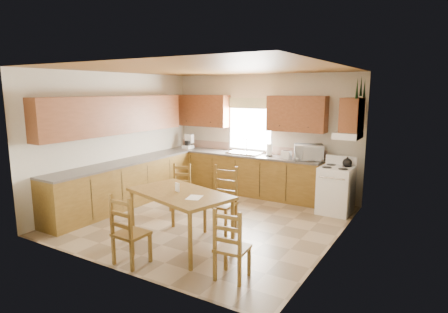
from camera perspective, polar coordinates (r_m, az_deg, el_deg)
The scene contains 35 objects.
floor at distance 6.96m, azimuth -2.37°, elevation -9.63°, with size 4.50×4.50×0.00m, color #887457.
ceiling at distance 6.56m, azimuth -2.54°, elevation 13.17°, with size 4.50×4.50×0.00m, color brown.
wall_left at distance 8.08m, azimuth -15.90°, elevation 2.62°, with size 4.50×4.50×0.00m, color beige.
wall_right at distance 5.72m, azimuth 16.71°, elevation -0.39°, with size 4.50×4.50×0.00m, color beige.
wall_back at distance 8.58m, azimuth 5.88°, elevation 3.37°, with size 4.50×4.50×0.00m, color beige.
wall_front at distance 4.94m, azimuth -17.01°, elevation -2.01°, with size 4.50×4.50×0.00m, color beige.
lower_cab_back at distance 8.63m, azimuth 2.67°, elevation -2.68°, with size 3.75×0.60×0.88m, color brown.
lower_cab_left at distance 7.93m, azimuth -14.88°, elevation -4.17°, with size 0.60×3.60×0.88m, color brown.
counter_back at distance 8.54m, azimuth 2.69°, elevation 0.33°, with size 3.75×0.63×0.04m, color #534E4A.
counter_left at distance 7.83m, azimuth -15.03°, elevation -0.90°, with size 0.63×3.60×0.04m, color #534E4A.
backsplash at distance 8.78m, azimuth 3.60°, elevation 1.32°, with size 3.75×0.01×0.18m, color gray.
upper_cab_back_left at distance 9.16m, azimuth -3.36°, elevation 7.00°, with size 1.41×0.33×0.75m, color brown.
upper_cab_back_right at distance 8.05m, azimuth 11.04°, elevation 6.41°, with size 1.25×0.33×0.75m, color brown.
upper_cab_left at distance 7.81m, azimuth -16.05°, elevation 6.09°, with size 0.33×3.60×0.75m, color brown.
upper_cab_stove at distance 7.29m, azimuth 18.92°, elevation 6.04°, with size 0.33×0.62×0.62m, color brown.
range_hood at distance 7.33m, azimuth 18.36°, elevation 3.10°, with size 0.44×0.62×0.12m, color silver.
window_frame at distance 8.66m, azimuth 4.02°, elevation 4.79°, with size 1.13×0.02×1.18m, color silver.
window_pane at distance 8.66m, azimuth 4.01°, elevation 4.79°, with size 1.05×0.01×1.10m, color white.
window_valance at distance 8.60m, azimuth 3.97°, elevation 8.09°, with size 1.19×0.01×0.24m, color #607D44.
sink_basin at distance 8.50m, azimuth 3.14°, elevation 0.55°, with size 0.75×0.45×0.04m, color silver.
pine_decal_a at distance 6.94m, azimuth 19.63°, elevation 9.79°, with size 0.22×0.22×0.36m, color #143B1B.
pine_decal_b at distance 7.25m, azimuth 20.17°, elevation 10.06°, with size 0.22×0.22×0.36m, color #143B1B.
pine_decal_c at distance 7.56m, azimuth 20.63°, elevation 9.71°, with size 0.22×0.22×0.36m, color #143B1B.
stove at distance 7.52m, azimuth 16.67°, elevation -5.00°, with size 0.60×0.62×0.89m, color silver.
coffeemaker at distance 9.30m, azimuth -5.52°, elevation 2.34°, with size 0.21×0.25×0.36m, color silver.
paper_towel at distance 8.25m, azimuth 6.89°, elevation 1.00°, with size 0.12×0.12×0.27m, color white.
toaster at distance 7.99m, azimuth 9.48°, elevation 0.26°, with size 0.20×0.13×0.17m, color silver.
microwave at distance 7.90m, azimuth 12.75°, elevation 0.62°, with size 0.54×0.39×0.32m, color silver.
dining_table at distance 5.77m, azimuth -6.68°, elevation -9.45°, with size 1.58×0.90×0.85m, color brown.
chair_near_left at distance 5.31m, azimuth -13.98°, elevation -10.67°, with size 0.41×0.39×0.99m, color brown.
chair_near_right at distance 4.78m, azimuth 1.28°, elevation -13.07°, with size 0.39×0.37×0.93m, color brown.
chair_far_left at distance 7.47m, azimuth -6.70°, elevation -4.72°, with size 0.38×0.36×0.89m, color brown.
chair_far_right at distance 6.27m, azimuth -0.53°, elevation -6.66°, with size 0.45×0.43×1.08m, color brown.
table_paper at distance 5.34m, azimuth -4.54°, elevation -6.25°, with size 0.19×0.26×0.00m, color white.
table_card at distance 5.66m, azimuth -7.13°, elevation -4.68°, with size 0.10×0.02×0.13m, color white.
Camera 1 is at (3.62, -5.46, 2.35)m, focal length 30.00 mm.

